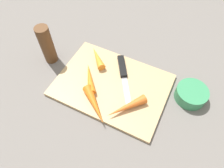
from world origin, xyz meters
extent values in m
plane|color=slate|center=(0.00, 0.00, 0.00)|extent=(1.40, 1.40, 0.00)
cube|color=tan|center=(0.00, 0.00, 0.01)|extent=(0.36, 0.26, 0.01)
cube|color=#B7B7BC|center=(0.05, -0.01, 0.01)|extent=(0.07, 0.10, 0.00)
cube|color=black|center=(0.00, 0.08, 0.02)|extent=(0.07, 0.09, 0.01)
cone|color=orange|center=(-0.07, -0.02, 0.03)|extent=(0.09, 0.11, 0.03)
cone|color=orange|center=(-0.01, -0.10, 0.03)|extent=(0.12, 0.11, 0.03)
cone|color=orange|center=(0.08, -0.06, 0.03)|extent=(0.10, 0.12, 0.03)
cone|color=orange|center=(-0.09, 0.07, 0.03)|extent=(0.09, 0.09, 0.03)
cylinder|color=#388C59|center=(0.24, 0.07, 0.02)|extent=(0.10, 0.10, 0.04)
cylinder|color=brown|center=(-0.25, 0.01, 0.07)|extent=(0.04, 0.04, 0.14)
camera|label=1|loc=(0.17, -0.34, 0.56)|focal=32.62mm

